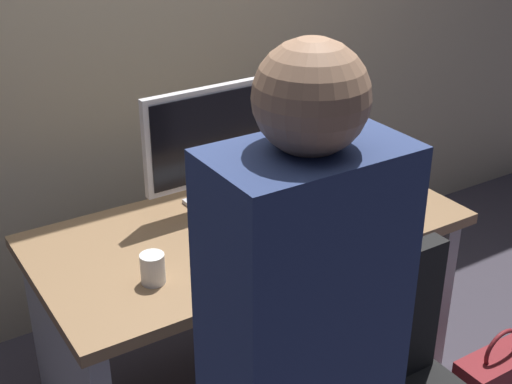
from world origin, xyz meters
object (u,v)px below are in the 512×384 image
at_px(desk, 249,278).
at_px(handbag, 495,383).
at_px(cell_phone, 361,209).
at_px(book_stack, 350,171).
at_px(monitor, 213,140).
at_px(mouse, 328,215).
at_px(cup_near_keyboard, 153,269).
at_px(keyboard, 264,239).

xyz_separation_m(desk, handbag, (0.71, -0.61, -0.37)).
bearing_deg(cell_phone, handbag, -80.29).
bearing_deg(book_stack, cell_phone, -116.43).
distance_m(monitor, cell_phone, 0.60).
bearing_deg(handbag, desk, 139.10).
distance_m(mouse, handbag, 0.90).
bearing_deg(desk, mouse, -23.36).
height_order(cup_near_keyboard, book_stack, book_stack).
bearing_deg(mouse, keyboard, -176.97).
relative_size(monitor, cup_near_keyboard, 5.54).
height_order(monitor, mouse, monitor).
distance_m(desk, cup_near_keyboard, 0.54).
distance_m(desk, keyboard, 0.27).
bearing_deg(desk, cup_near_keyboard, -160.50).
relative_size(cup_near_keyboard, book_stack, 0.48).
bearing_deg(book_stack, monitor, 163.34).
relative_size(monitor, book_stack, 2.66).
bearing_deg(desk, handbag, -40.90).
xyz_separation_m(monitor, keyboard, (0.00, -0.34, -0.25)).
bearing_deg(desk, cell_phone, -17.25).
relative_size(monitor, mouse, 5.41).
bearing_deg(mouse, cell_phone, -5.02).
xyz_separation_m(keyboard, cup_near_keyboard, (-0.42, -0.03, 0.04)).
distance_m(cup_near_keyboard, handbag, 1.39).
bearing_deg(handbag, mouse, 131.58).
distance_m(desk, mouse, 0.37).
distance_m(monitor, keyboard, 0.42).
xyz_separation_m(book_stack, cell_phone, (-0.09, -0.18, -0.07)).
relative_size(desk, cup_near_keyboard, 15.44).
bearing_deg(handbag, cell_phone, 121.47).
xyz_separation_m(mouse, handbag, (0.44, -0.50, -0.61)).
bearing_deg(cup_near_keyboard, desk, 19.50).
height_order(monitor, cup_near_keyboard, monitor).
bearing_deg(keyboard, cell_phone, -0.21).
relative_size(keyboard, cup_near_keyboard, 4.41).
distance_m(monitor, book_stack, 0.57).
bearing_deg(cup_near_keyboard, cell_phone, 1.92).
relative_size(cup_near_keyboard, cell_phone, 0.68).
relative_size(keyboard, handbag, 1.14).
xyz_separation_m(keyboard, book_stack, (0.52, 0.18, 0.06)).
height_order(monitor, book_stack, monitor).
height_order(desk, cup_near_keyboard, cup_near_keyboard).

